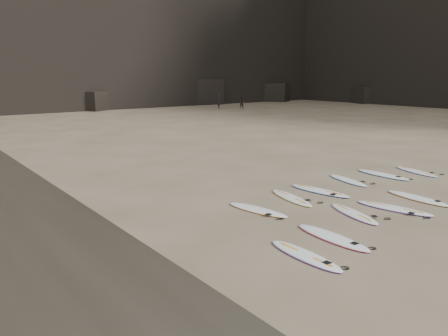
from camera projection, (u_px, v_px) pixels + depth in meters
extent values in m
plane|color=#897559|center=(373.00, 215.00, 14.12)|extent=(240.00, 240.00, 0.00)
cube|color=black|center=(92.00, 101.00, 53.49)|extent=(4.23, 4.46, 2.33)
cube|color=black|center=(201.00, 92.00, 64.25)|extent=(5.95, 5.19, 3.59)
cube|color=black|center=(274.00, 92.00, 70.52)|extent=(5.31, 5.56, 2.88)
cube|color=black|center=(368.00, 95.00, 66.03)|extent=(4.39, 4.01, 2.41)
ellipsoid|color=white|center=(305.00, 255.00, 10.90)|extent=(0.67, 2.40, 0.09)
ellipsoid|color=white|center=(332.00, 237.00, 12.10)|extent=(0.72, 2.55, 0.09)
ellipsoid|color=white|center=(354.00, 213.00, 14.14)|extent=(1.23, 2.39, 0.08)
ellipsoid|color=white|center=(394.00, 208.00, 14.69)|extent=(1.10, 2.63, 0.09)
ellipsoid|color=white|center=(418.00, 198.00, 15.88)|extent=(0.83, 2.56, 0.09)
ellipsoid|color=white|center=(257.00, 210.00, 14.54)|extent=(1.00, 2.45, 0.09)
ellipsoid|color=white|center=(291.00, 198.00, 15.94)|extent=(1.12, 2.49, 0.09)
ellipsoid|color=white|center=(320.00, 191.00, 16.87)|extent=(0.91, 2.67, 0.09)
ellipsoid|color=white|center=(348.00, 180.00, 18.54)|extent=(1.13, 2.40, 0.08)
ellipsoid|color=white|center=(383.00, 175.00, 19.54)|extent=(0.75, 2.68, 0.10)
ellipsoid|color=white|center=(416.00, 171.00, 20.18)|extent=(1.22, 2.47, 0.09)
imported|color=black|center=(219.00, 101.00, 56.31)|extent=(0.73, 0.83, 1.92)
imported|color=black|center=(242.00, 102.00, 56.29)|extent=(0.97, 0.95, 1.58)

